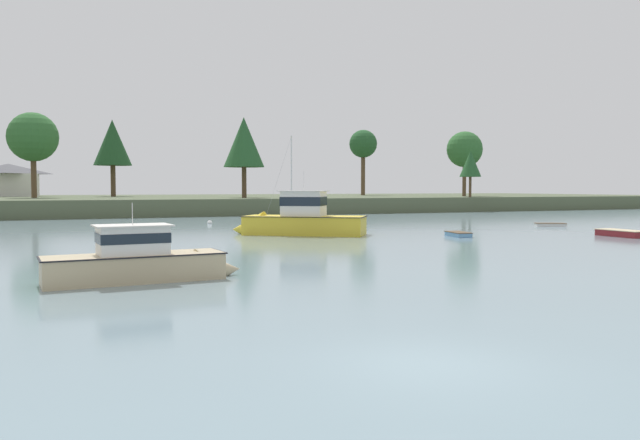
# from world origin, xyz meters

# --- Properties ---
(ground_plane) EXTENTS (444.17, 444.17, 0.00)m
(ground_plane) POSITION_xyz_m (0.00, 0.00, 0.00)
(ground_plane) COLOR gray
(far_shore_bank) EXTENTS (199.88, 56.68, 2.19)m
(far_shore_bank) POSITION_xyz_m (0.00, 94.88, 1.09)
(far_shore_bank) COLOR #4C563D
(far_shore_bank) RESTS_ON ground
(sailboat_grey) EXTENTS (6.62, 3.60, 9.23)m
(sailboat_grey) POSITION_xyz_m (14.97, 47.65, 0.20)
(sailboat_grey) COLOR gray
(sailboat_grey) RESTS_ON ground
(cruiser_yellow) EXTENTS (10.46, 8.60, 6.04)m
(cruiser_yellow) POSITION_xyz_m (9.80, 34.62, 0.76)
(cruiser_yellow) COLOR gold
(cruiser_yellow) RESTS_ON ground
(dinghy_white) EXTENTS (3.03, 2.45, 0.43)m
(dinghy_white) POSITION_xyz_m (35.65, 34.90, 0.11)
(dinghy_white) COLOR white
(dinghy_white) RESTS_ON ground
(cruiser_sand) EXTENTS (7.84, 2.63, 3.72)m
(cruiser_sand) POSITION_xyz_m (-3.73, 14.18, 0.51)
(cruiser_sand) COLOR tan
(cruiser_sand) RESTS_ON ground
(dinghy_maroon) EXTENTS (1.72, 3.78, 0.69)m
(dinghy_maroon) POSITION_xyz_m (31.68, 23.29, 0.17)
(dinghy_maroon) COLOR maroon
(dinghy_maroon) RESTS_ON ground
(dinghy_skyblue) EXTENTS (1.67, 2.79, 0.48)m
(dinghy_skyblue) POSITION_xyz_m (20.43, 27.97, 0.12)
(dinghy_skyblue) COLOR #669ECC
(dinghy_skyblue) RESTS_ON ground
(mooring_buoy_white) EXTENTS (0.51, 0.51, 0.56)m
(mooring_buoy_white) POSITION_xyz_m (7.01, 51.47, 0.09)
(mooring_buoy_white) COLOR white
(mooring_buoy_white) RESTS_ON ground
(shore_tree_left) EXTENTS (5.29, 5.29, 12.45)m
(shore_tree_left) POSITION_xyz_m (46.67, 96.19, 11.80)
(shore_tree_left) COLOR brown
(shore_tree_left) RESTS_ON far_shore_bank
(shore_tree_right_mid) EXTENTS (3.28, 3.28, 7.14)m
(shore_tree_right_mid) POSITION_xyz_m (51.34, 68.85, 7.27)
(shore_tree_right_mid) COLOR brown
(shore_tree_right_mid) RESTS_ON far_shore_bank
(shore_tree_inland_c) EXTENTS (5.84, 5.84, 11.55)m
(shore_tree_inland_c) POSITION_xyz_m (17.66, 76.41, 10.12)
(shore_tree_inland_c) COLOR brown
(shore_tree_inland_c) RESTS_ON far_shore_bank
(shore_tree_right) EXTENTS (6.07, 6.07, 11.01)m
(shore_tree_right) POSITION_xyz_m (56.92, 78.14, 10.11)
(shore_tree_right) COLOR brown
(shore_tree_right) RESTS_ON far_shore_bank
(shore_tree_inland_a) EXTENTS (7.02, 7.02, 12.22)m
(shore_tree_inland_a) POSITION_xyz_m (-10.27, 87.97, 10.83)
(shore_tree_inland_a) COLOR brown
(shore_tree_inland_a) RESTS_ON far_shore_bank
(shore_tree_center_left) EXTENTS (6.10, 6.10, 12.57)m
(shore_tree_center_left) POSITION_xyz_m (1.27, 97.02, 10.95)
(shore_tree_center_left) COLOR brown
(shore_tree_center_left) RESTS_ON far_shore_bank
(cottage_eastern) EXTENTS (9.93, 10.68, 5.44)m
(cottage_eastern) POSITION_xyz_m (-14.73, 105.58, 5.00)
(cottage_eastern) COLOR silver
(cottage_eastern) RESTS_ON far_shore_bank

